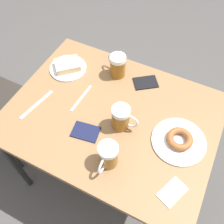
% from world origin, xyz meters
% --- Properties ---
extents(ground_plane, '(8.00, 8.00, 0.00)m').
position_xyz_m(ground_plane, '(0.00, 0.00, 0.00)').
color(ground_plane, '#474442').
extents(table, '(0.78, 1.02, 0.71)m').
position_xyz_m(table, '(0.00, 0.00, 0.65)').
color(table, olive).
rests_on(table, ground_plane).
extents(plate_with_cake, '(0.21, 0.21, 0.05)m').
position_xyz_m(plate_with_cake, '(0.17, 0.36, 0.73)').
color(plate_with_cake, silver).
rests_on(plate_with_cake, table).
extents(plate_with_donut, '(0.25, 0.25, 0.04)m').
position_xyz_m(plate_with_donut, '(0.00, -0.34, 0.73)').
color(plate_with_donut, silver).
rests_on(plate_with_donut, table).
extents(beer_mug_left, '(0.09, 0.12, 0.13)m').
position_xyz_m(beer_mug_left, '(0.26, 0.10, 0.78)').
color(beer_mug_left, '#8C5619').
rests_on(beer_mug_left, table).
extents(beer_mug_center, '(0.13, 0.09, 0.13)m').
position_xyz_m(beer_mug_center, '(-0.23, -0.10, 0.78)').
color(beer_mug_center, '#8C5619').
rests_on(beer_mug_center, table).
extents(beer_mug_right, '(0.09, 0.13, 0.13)m').
position_xyz_m(beer_mug_right, '(-0.04, -0.07, 0.78)').
color(beer_mug_right, '#8C5619').
rests_on(beer_mug_right, table).
extents(napkin_folded, '(0.14, 0.11, 0.00)m').
position_xyz_m(napkin_folded, '(-0.23, -0.39, 0.72)').
color(napkin_folded, white).
rests_on(napkin_folded, table).
extents(fork, '(0.19, 0.02, 0.00)m').
position_xyz_m(fork, '(0.02, 0.19, 0.72)').
color(fork, silver).
rests_on(fork, table).
extents(knife, '(0.22, 0.06, 0.00)m').
position_xyz_m(knife, '(-0.12, 0.37, 0.72)').
color(knife, silver).
rests_on(knife, table).
extents(passport_near_edge, '(0.15, 0.15, 0.01)m').
position_xyz_m(passport_near_edge, '(0.27, -0.07, 0.72)').
color(passport_near_edge, black).
rests_on(passport_near_edge, table).
extents(passport_far_edge, '(0.11, 0.14, 0.01)m').
position_xyz_m(passport_far_edge, '(-0.15, 0.07, 0.72)').
color(passport_far_edge, '#141938').
rests_on(passport_far_edge, table).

